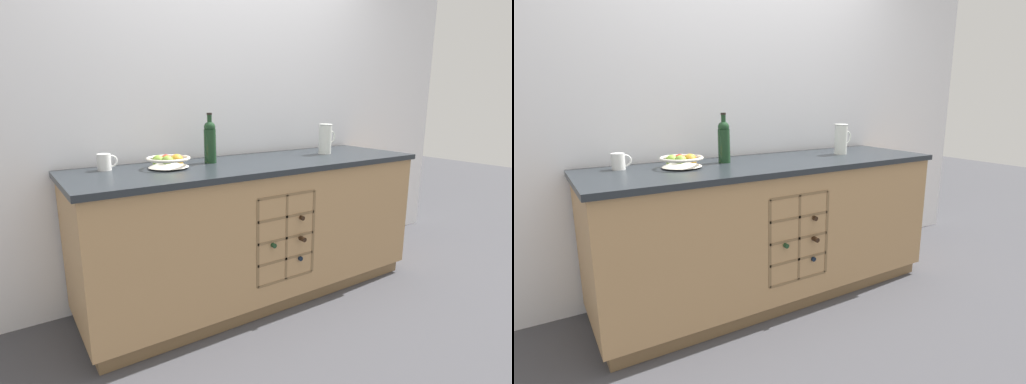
% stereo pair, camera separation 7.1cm
% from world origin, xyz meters
% --- Properties ---
extents(ground_plane, '(14.00, 14.00, 0.00)m').
position_xyz_m(ground_plane, '(0.00, 0.00, 0.00)').
color(ground_plane, '#424247').
extents(back_wall, '(4.69, 0.06, 2.55)m').
position_xyz_m(back_wall, '(0.00, 0.40, 1.27)').
color(back_wall, white).
rests_on(back_wall, ground_plane).
extents(kitchen_island, '(2.33, 0.73, 0.92)m').
position_xyz_m(kitchen_island, '(0.00, -0.00, 0.47)').
color(kitchen_island, brown).
rests_on(kitchen_island, ground_plane).
extents(fruit_bowl, '(0.25, 0.25, 0.08)m').
position_xyz_m(fruit_bowl, '(-0.57, 0.07, 0.96)').
color(fruit_bowl, silver).
rests_on(fruit_bowl, kitchen_island).
extents(white_pitcher, '(0.15, 0.10, 0.22)m').
position_xyz_m(white_pitcher, '(0.63, 0.03, 1.03)').
color(white_pitcher, silver).
rests_on(white_pitcher, kitchen_island).
extents(ceramic_mug, '(0.11, 0.08, 0.09)m').
position_xyz_m(ceramic_mug, '(-0.89, 0.20, 0.97)').
color(ceramic_mug, white).
rests_on(ceramic_mug, kitchen_island).
extents(standing_wine_bottle, '(0.08, 0.08, 0.31)m').
position_xyz_m(standing_wine_bottle, '(-0.27, 0.12, 1.06)').
color(standing_wine_bottle, '#19381E').
rests_on(standing_wine_bottle, kitchen_island).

